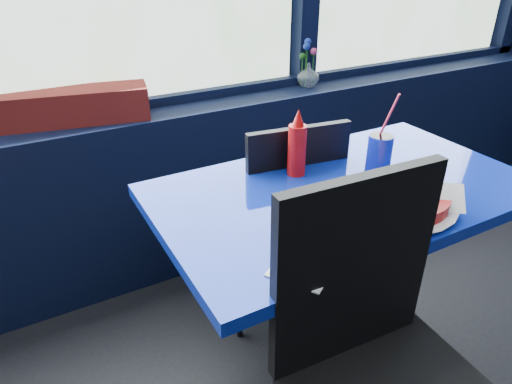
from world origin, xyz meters
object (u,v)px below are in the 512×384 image
object	(u,v)px
chair_near_front	(384,361)
soda_cup	(379,153)
near_table	(340,234)
flower_vase	(308,72)
chair_near_back	(276,210)
planter_box	(63,107)
food_basket	(409,202)
ketchup_bottle	(297,146)

from	to	relation	value
chair_near_front	soda_cup	size ratio (longest dim) A/B	3.63
near_table	chair_near_front	xyz separation A→B (m)	(-0.25, -0.48, 0.01)
chair_near_front	flower_vase	xyz separation A→B (m)	(0.70, 1.35, 0.29)
flower_vase	soda_cup	xyz separation A→B (m)	(-0.29, -0.84, -0.05)
chair_near_front	chair_near_back	distance (m)	0.83
planter_box	flower_vase	world-z (taller)	flower_vase
chair_near_front	flower_vase	distance (m)	1.55
planter_box	flower_vase	size ratio (longest dim) A/B	2.83
soda_cup	planter_box	bearing A→B (deg)	134.41
chair_near_front	food_basket	size ratio (longest dim) A/B	2.90
food_basket	ketchup_bottle	world-z (taller)	ketchup_bottle
planter_box	food_basket	distance (m)	1.34
food_basket	ketchup_bottle	distance (m)	0.40
food_basket	chair_near_front	bearing A→B (deg)	-160.81
near_table	ketchup_bottle	distance (m)	0.33
food_basket	ketchup_bottle	size ratio (longest dim) A/B	1.54
ketchup_bottle	soda_cup	distance (m)	0.28
ketchup_bottle	soda_cup	xyz separation A→B (m)	(0.25, -0.12, -0.03)
flower_vase	chair_near_back	bearing A→B (deg)	-132.85
planter_box	chair_near_back	bearing A→B (deg)	-30.79
flower_vase	food_basket	xyz separation A→B (m)	(-0.40, -1.09, -0.08)
chair_near_back	flower_vase	size ratio (longest dim) A/B	3.84
ketchup_bottle	chair_near_front	bearing A→B (deg)	-104.41
planter_box	ketchup_bottle	bearing A→B (deg)	-39.45
chair_near_front	near_table	bearing A→B (deg)	65.53
chair_near_back	near_table	bearing A→B (deg)	107.38
near_table	food_basket	bearing A→B (deg)	-76.51
ketchup_bottle	soda_cup	size ratio (longest dim) A/B	0.81
flower_vase	food_basket	bearing A→B (deg)	-110.44
chair_near_back	soda_cup	distance (m)	0.47
flower_vase	soda_cup	world-z (taller)	flower_vase
chair_near_back	planter_box	size ratio (longest dim) A/B	1.36
near_table	chair_near_back	size ratio (longest dim) A/B	1.35
ketchup_bottle	soda_cup	world-z (taller)	soda_cup
food_basket	soda_cup	distance (m)	0.27
near_table	flower_vase	distance (m)	1.03
food_basket	planter_box	bearing A→B (deg)	101.30
chair_near_front	ketchup_bottle	size ratio (longest dim) A/B	4.47
food_basket	soda_cup	xyz separation A→B (m)	(0.11, 0.25, 0.03)
food_basket	ketchup_bottle	bearing A→B (deg)	88.00
flower_vase	ketchup_bottle	size ratio (longest dim) A/B	1.03
chair_near_back	flower_vase	world-z (taller)	flower_vase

